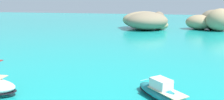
% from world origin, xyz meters
% --- Properties ---
extents(islet_large, '(19.76, 22.32, 6.26)m').
position_xyz_m(islet_large, '(-0.41, 70.72, 3.02)').
color(islet_large, '#84755B').
rests_on(islet_large, ground).
extents(islet_small, '(17.20, 15.93, 7.40)m').
position_xyz_m(islet_small, '(20.77, 75.33, 3.07)').
color(islet_small, '#9E8966').
rests_on(islet_small, ground).
extents(motorboat_teal, '(6.17, 5.66, 1.91)m').
position_xyz_m(motorboat_teal, '(11.51, 13.16, 0.64)').
color(motorboat_teal, '#19727A').
rests_on(motorboat_teal, ground).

